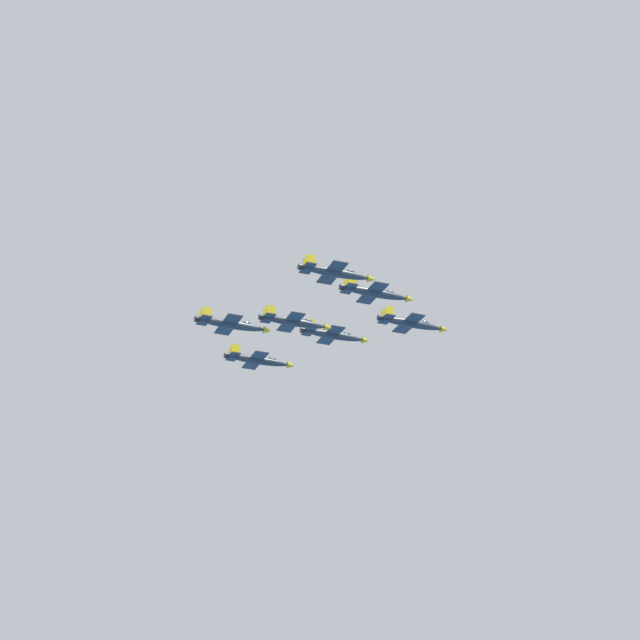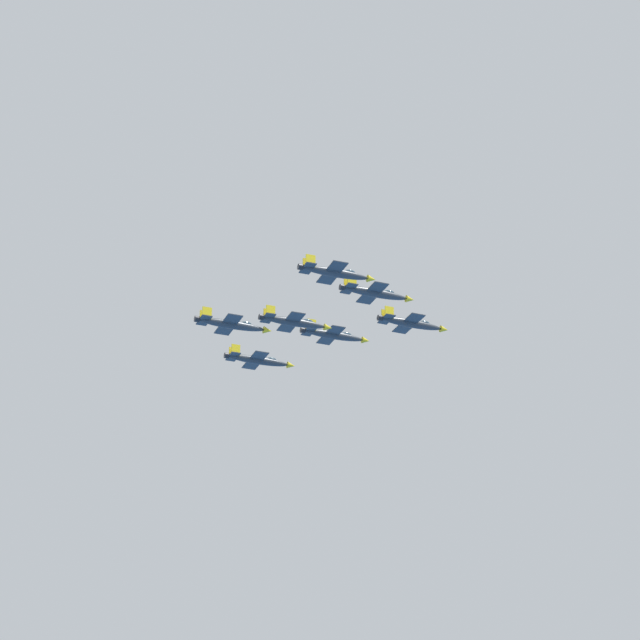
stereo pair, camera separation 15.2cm
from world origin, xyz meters
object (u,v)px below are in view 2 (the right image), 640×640
object	(u,v)px
jet_slot_rear	(294,322)
jet_trailing	(232,324)
jet_left_wingman	(334,335)
jet_right_wingman	(376,293)
jet_lead	(412,323)
jet_right_outer	(336,273)
jet_left_outer	(258,360)

from	to	relation	value
jet_slot_rear	jet_trailing	bearing A→B (deg)	-179.06
jet_left_wingman	jet_right_wingman	distance (m)	20.94
jet_left_wingman	jet_trailing	distance (m)	27.53
jet_lead	jet_right_outer	xyz separation A→B (m)	(-12.20, 29.93, -3.59)
jet_right_wingman	jet_right_outer	distance (m)	16.46
jet_trailing	jet_right_wingman	bearing A→B (deg)	-22.74
jet_right_outer	jet_lead	bearing A→B (deg)	41.50
jet_left_wingman	jet_right_wingman	xyz separation A→B (m)	(-19.89, 6.53, -0.35)
jet_slot_rear	jet_lead	bearing A→B (deg)	0.94
jet_left_wingman	jet_trailing	world-z (taller)	jet_left_wingman
jet_lead	jet_right_outer	size ratio (longest dim) A/B	1.06
jet_lead	jet_slot_rear	size ratio (longest dim) A/B	1.05
jet_left_wingman	jet_right_wingman	size ratio (longest dim) A/B	0.98
jet_right_outer	jet_slot_rear	distance (m)	20.94
jet_left_outer	jet_slot_rear	distance (m)	20.94
jet_right_outer	jet_right_wingman	bearing A→B (deg)	41.50
jet_right_wingman	jet_right_outer	size ratio (longest dim) A/B	1.04
jet_lead	jet_right_outer	bearing A→B (deg)	-140.49
jet_slot_rear	jet_trailing	distance (m)	12.59
jet_lead	jet_right_wingman	distance (m)	16.17
jet_left_outer	jet_trailing	distance (m)	24.51
jet_left_outer	jet_left_wingman	bearing A→B (deg)	-40.14
jet_left_wingman	jet_right_outer	xyz separation A→B (m)	(-25.99, 21.50, -3.49)
jet_lead	jet_trailing	distance (m)	37.52
jet_trailing	jet_left_wingman	bearing A→B (deg)	23.31
jet_right_outer	jet_trailing	bearing A→B (deg)	121.60
jet_right_wingman	jet_left_outer	xyz separation A→B (m)	(33.67, 1.90, -2.85)
jet_left_wingman	jet_right_outer	distance (m)	33.91
jet_right_wingman	jet_slot_rear	xyz separation A→B (m)	(13.79, 8.43, -3.51)
jet_right_outer	jet_trailing	distance (m)	24.47
jet_lead	jet_right_wingman	world-z (taller)	jet_lead
jet_right_wingman	jet_right_outer	xyz separation A→B (m)	(-6.10, 14.97, -3.14)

